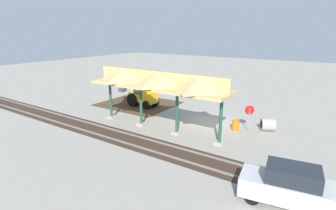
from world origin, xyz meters
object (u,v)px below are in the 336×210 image
backhoe (142,95)px  concrete_pipe (268,125)px  distant_parked_car (288,185)px  stop_sign (249,113)px  traffic_barrel (235,125)px

backhoe → concrete_pipe: size_ratio=3.70×
backhoe → distant_parked_car: 19.14m
stop_sign → backhoe: 12.20m
distant_parked_car → traffic_barrel: distant_parked_car is taller
backhoe → concrete_pipe: backhoe is taller
backhoe → distant_parked_car: bearing=150.1°
stop_sign → backhoe: bearing=-5.3°
stop_sign → traffic_barrel: (0.93, 0.40, -1.13)m
backhoe → traffic_barrel: 11.35m
distant_parked_car → traffic_barrel: 9.68m
concrete_pipe → backhoe: bearing=-0.3°
stop_sign → distant_parked_car: stop_sign is taller
stop_sign → backhoe: (12.15, -1.12, -0.32)m
distant_parked_car → concrete_pipe: bearing=-71.7°
concrete_pipe → distant_parked_car: distant_parked_car is taller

